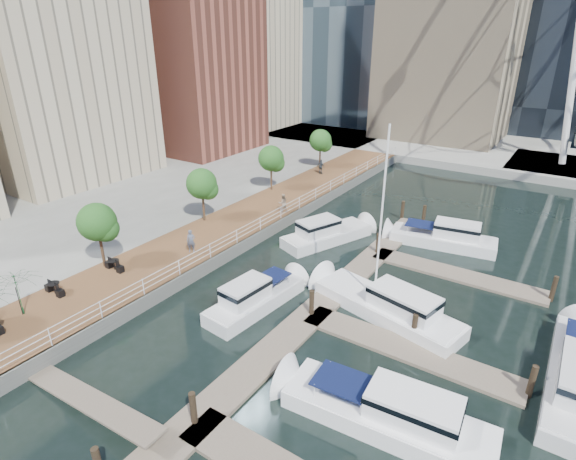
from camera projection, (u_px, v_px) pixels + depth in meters
The scene contains 16 objects.
ground at pixel (180, 373), 22.85m from camera, with size 520.00×520.00×0.00m, color black.
boardwalk at pixel (234, 228), 38.65m from camera, with size 6.00×60.00×1.00m, color brown.
seawall at pixel (262, 236), 37.13m from camera, with size 0.25×60.00×1.00m, color #595954.
land_inland at pixel (55, 177), 52.33m from camera, with size 48.00×90.00×1.00m, color gray.
land_far at pixel (515, 108), 100.45m from camera, with size 200.00×114.00×1.00m, color gray.
pier at pixel (571, 169), 55.22m from camera, with size 14.00×12.00×1.00m, color gray.
railing at pixel (260, 224), 36.77m from camera, with size 0.10×60.00×1.05m, color white, non-canonical shape.
floating_docks at pixel (402, 320), 26.23m from camera, with size 16.00×34.00×2.60m.
midrise_condos at pixel (136, 55), 54.93m from camera, with size 19.00×67.00×28.00m.
street_trees at pixel (202, 184), 37.58m from camera, with size 2.60×42.60×4.60m.
cafe_tables at pixel (25, 305), 26.04m from camera, with size 2.50×13.70×0.74m.
yacht_foreground at pixel (385, 425), 19.80m from camera, with size 2.68×9.99×2.15m, color white, non-canonical shape.
pedestrian_near at pixel (191, 241), 32.94m from camera, with size 0.63×0.41×1.72m, color #51596C.
pedestrian_mid at pixel (283, 203), 40.33m from camera, with size 0.84×0.66×1.73m, color gray.
pedestrian_far at pixel (321, 167), 51.46m from camera, with size 0.98×0.41×1.67m, color #2D3238.
moored_yachts at pixel (387, 316), 27.41m from camera, with size 22.65×33.45×11.50m.
Camera 1 is at (14.54, -11.95, 15.84)m, focal length 28.00 mm.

